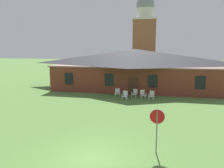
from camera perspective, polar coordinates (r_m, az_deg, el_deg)
The scene contains 9 objects.
ground_plane at distance 11.76m, azimuth -5.59°, elevation -18.94°, with size 200.00×200.00×0.00m, color #517A38.
brick_building at distance 30.97m, azimuth 6.09°, elevation 4.18°, with size 22.07×10.40×5.51m.
dome_tower at distance 49.24m, azimuth 8.62°, elevation 12.10°, with size 5.18×5.18×17.69m.
stop_sign at distance 11.84m, azimuth 11.80°, elevation -9.81°, with size 0.81×0.07×2.42m.
lawn_chair_by_porch at distance 25.29m, azimuth 1.45°, elevation -2.22°, with size 0.70×0.74×0.96m.
lawn_chair_near_door at distance 23.89m, azimuth 3.45°, elevation -2.92°, with size 0.69×0.72×0.96m.
lawn_chair_left_end at distance 25.05m, azimuth 6.05°, elevation -2.38°, with size 0.75×0.80×0.96m.
lawn_chair_middle at distance 24.66m, azimuth 8.13°, elevation -2.61°, with size 0.79×0.83×0.96m.
lawn_chair_right_end at distance 24.24m, azimuth 10.42°, elevation -2.88°, with size 0.72×0.76×0.96m.
Camera 1 is at (3.22, -9.85, 5.56)m, focal length 34.62 mm.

